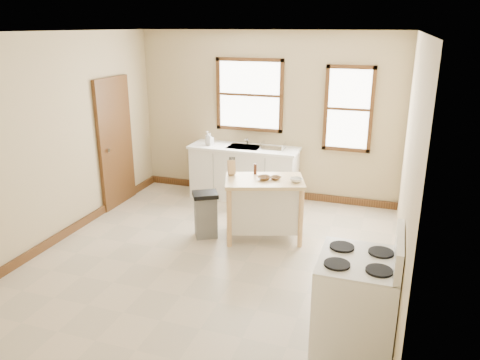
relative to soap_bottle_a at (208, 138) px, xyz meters
name	(u,v)px	position (x,y,z in m)	size (l,w,h in m)	color
floor	(214,257)	(0.94, -2.14, -1.04)	(5.00, 5.00, 0.00)	#B6A890
ceiling	(209,32)	(0.94, -2.14, 1.76)	(5.00, 5.00, 0.00)	white
wall_back	(267,116)	(0.94, 0.36, 0.36)	(4.50, 0.04, 2.80)	tan
wall_left	(57,139)	(-1.31, -2.14, 0.36)	(0.04, 5.00, 2.80)	tan
wall_right	(408,170)	(3.19, -2.14, 0.36)	(0.04, 5.00, 2.80)	tan
window_main	(249,95)	(0.64, 0.34, 0.71)	(1.17, 0.06, 1.22)	#3B2210
window_side	(349,109)	(2.29, 0.34, 0.56)	(0.77, 0.06, 1.37)	#3B2210
door_left	(116,143)	(-1.27, -0.84, 0.01)	(0.06, 0.90, 2.10)	#3B2210
baseboard_back	(265,191)	(0.94, 0.33, -0.98)	(4.50, 0.04, 0.12)	#3B2210
baseboard_left	(70,230)	(-1.28, -2.14, -0.98)	(0.04, 5.00, 0.12)	#3B2210
sink_counter	(244,173)	(0.64, 0.06, -0.58)	(1.86, 0.62, 0.92)	silver
faucet	(247,138)	(0.64, 0.24, -0.01)	(0.03, 0.03, 0.22)	silver
soap_bottle_a	(208,138)	(0.00, 0.00, 0.00)	(0.09, 0.09, 0.23)	#B2B2B2
soap_bottle_b	(210,139)	(0.05, -0.02, -0.01)	(0.09, 0.09, 0.20)	#B2B2B2
dish_rack	(273,146)	(1.14, 0.06, -0.07)	(0.39, 0.29, 0.10)	silver
kitchen_island	(264,209)	(1.39, -1.37, -0.60)	(1.06, 0.67, 0.87)	#F7C891
knife_block	(231,168)	(0.90, -1.32, -0.07)	(0.10, 0.10, 0.20)	tan
pepper_grinder	(255,169)	(1.21, -1.18, -0.09)	(0.04, 0.04, 0.15)	#3D1D10
bowl_a	(264,178)	(1.39, -1.38, -0.15)	(0.18, 0.18, 0.04)	brown
bowl_b	(276,178)	(1.54, -1.31, -0.15)	(0.15, 0.15, 0.04)	brown
bowl_c	(296,180)	(1.83, -1.34, -0.14)	(0.17, 0.17, 0.05)	silver
trash_bin	(206,215)	(0.61, -1.59, -0.71)	(0.34, 0.29, 0.66)	slate
gas_stove	(356,292)	(2.83, -3.43, -0.43)	(0.75, 0.76, 1.20)	white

